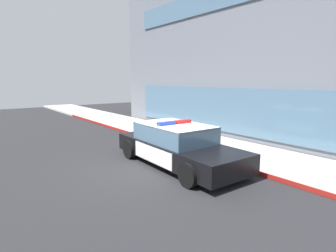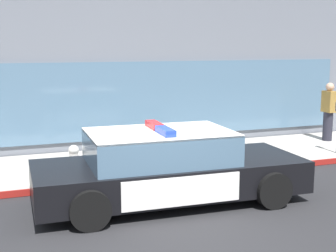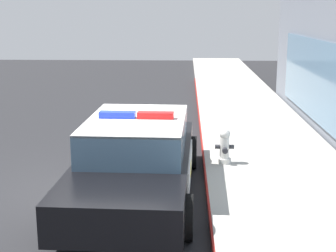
{
  "view_description": "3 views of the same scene",
  "coord_description": "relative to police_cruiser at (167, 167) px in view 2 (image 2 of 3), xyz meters",
  "views": [
    {
      "loc": [
        7.03,
        -4.9,
        2.83
      ],
      "look_at": [
        -1.23,
        1.47,
        1.04
      ],
      "focal_mm": 28.45,
      "sensor_mm": 36.0,
      "label": 1
    },
    {
      "loc": [
        -2.66,
        -7.46,
        2.97
      ],
      "look_at": [
        0.58,
        1.35,
        1.34
      ],
      "focal_mm": 50.66,
      "sensor_mm": 36.0,
      "label": 2
    },
    {
      "loc": [
        8.73,
        1.55,
        3.26
      ],
      "look_at": [
        -1.07,
        1.18,
        0.95
      ],
      "focal_mm": 52.99,
      "sensor_mm": 36.0,
      "label": 3
    }
  ],
  "objects": [
    {
      "name": "sidewalk",
      "position": [
        -0.31,
        2.79,
        -0.61
      ],
      "size": [
        48.0,
        3.0,
        0.15
      ],
      "primitive_type": "cube",
      "color": "#B2ADA3",
      "rests_on": "ground"
    },
    {
      "name": "police_cruiser",
      "position": [
        0.0,
        0.0,
        0.0
      ],
      "size": [
        5.13,
        2.24,
        1.49
      ],
      "rotation": [
        0.0,
        0.0,
        -0.03
      ],
      "color": "black",
      "rests_on": "ground"
    },
    {
      "name": "fire_hydrant",
      "position": [
        -1.47,
        1.68,
        -0.18
      ],
      "size": [
        0.34,
        0.39,
        0.73
      ],
      "color": "silver",
      "rests_on": "sidewalk"
    },
    {
      "name": "ground",
      "position": [
        -0.31,
        -0.66,
        -0.68
      ],
      "size": [
        48.0,
        48.0,
        0.0
      ],
      "primitive_type": "plane",
      "color": "#262628"
    },
    {
      "name": "curb_red_paint",
      "position": [
        -0.31,
        1.27,
        -0.61
      ],
      "size": [
        28.8,
        0.04,
        0.14
      ],
      "primitive_type": "cube",
      "color": "maroon",
      "rests_on": "ground"
    },
    {
      "name": "pedestrian_on_sidewalk",
      "position": [
        6.21,
        3.16,
        0.33
      ],
      "size": [
        0.28,
        0.41,
        1.71
      ],
      "rotation": [
        0.0,
        0.0,
        3.16
      ],
      "color": "#23232D",
      "rests_on": "sidewalk"
    }
  ]
}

